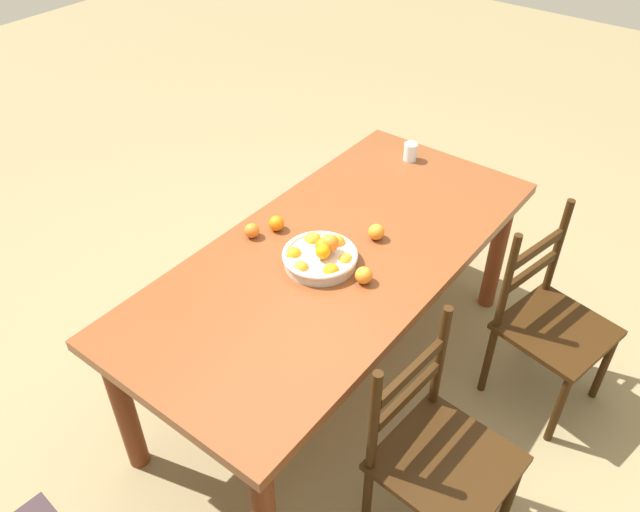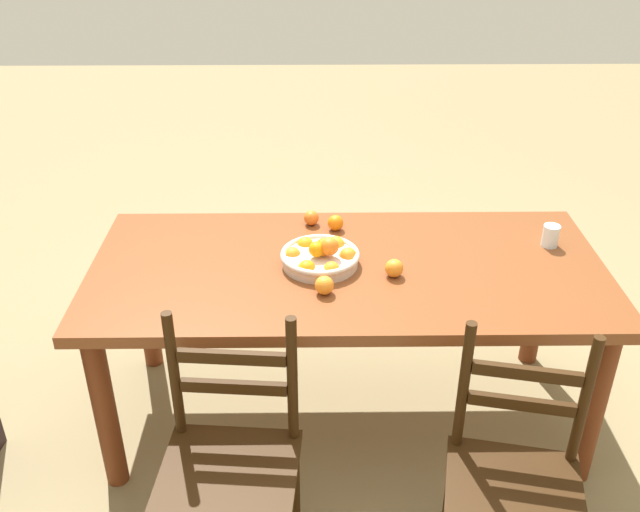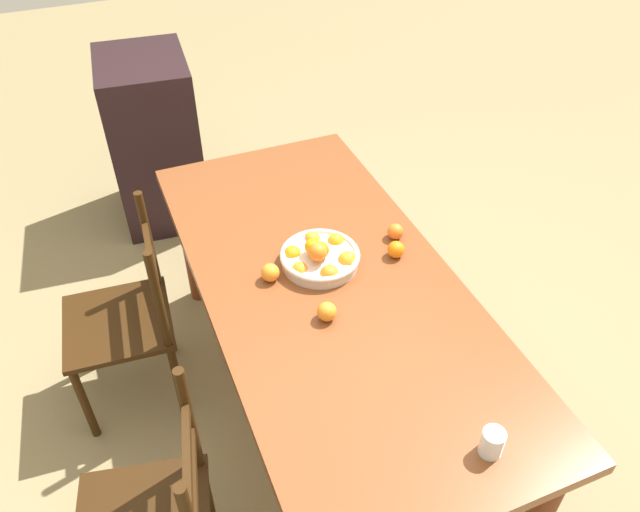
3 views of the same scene
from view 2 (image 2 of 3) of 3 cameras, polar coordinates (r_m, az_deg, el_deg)
The scene contains 10 objects.
ground_plane at distance 3.26m, azimuth 2.00°, elevation -12.56°, with size 12.00×12.00×0.00m, color olive.
dining_table at distance 2.85m, azimuth 2.24°, elevation -2.46°, with size 2.05×0.94×0.78m.
chair_near_window at distance 2.41m, azimuth -7.35°, elevation -16.77°, with size 0.48×0.48×0.96m.
chair_by_cabinet at distance 2.45m, azimuth 15.48°, elevation -17.41°, with size 0.51×0.51×0.94m.
fruit_bowl at distance 2.78m, azimuth 0.07°, elevation -0.02°, with size 0.32×0.32×0.13m.
orange_loose_0 at distance 2.72m, azimuth 6.04°, elevation -0.99°, with size 0.07×0.07×0.07m, color orange.
orange_loose_1 at distance 3.09m, azimuth -0.71°, elevation 3.12°, with size 0.07×0.07×0.07m, color orange.
orange_loose_2 at distance 2.60m, azimuth 0.35°, elevation -2.40°, with size 0.07×0.07×0.07m, color orange.
orange_loose_3 at distance 3.04m, azimuth 1.27°, elevation 2.71°, with size 0.07×0.07×0.07m, color orange.
drinking_glass at distance 3.06m, azimuth 18.22°, elevation 1.58°, with size 0.07×0.07×0.09m, color silver.
Camera 2 is at (0.14, 2.40, 2.20)m, focal length 39.42 mm.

